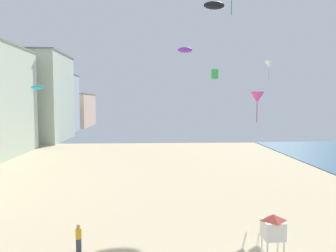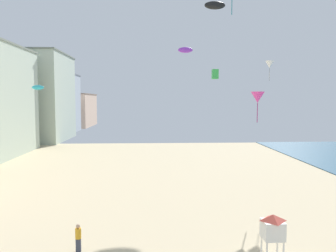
# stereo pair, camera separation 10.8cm
# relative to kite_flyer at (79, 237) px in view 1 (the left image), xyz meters

# --- Properties ---
(boardwalk_hotel_far) EXTENTS (17.44, 17.61, 18.76)m
(boardwalk_hotel_far) POSITION_rel_kite_flyer_xyz_m (-23.04, 55.56, 8.47)
(boardwalk_hotel_far) COLOR #B7C6B2
(boardwalk_hotel_far) RESTS_ON ground
(boardwalk_hotel_distant) EXTENTS (12.96, 15.14, 15.85)m
(boardwalk_hotel_distant) POSITION_rel_kite_flyer_xyz_m (-23.04, 73.30, 7.01)
(boardwalk_hotel_distant) COLOR #ADB7C1
(boardwalk_hotel_distant) RESTS_ON ground
(boardwalk_hotel_furthest) EXTENTS (14.14, 21.75, 10.85)m
(boardwalk_hotel_furthest) POSITION_rel_kite_flyer_xyz_m (-23.04, 94.75, 4.51)
(boardwalk_hotel_furthest) COLOR beige
(boardwalk_hotel_furthest) RESTS_ON ground
(kite_flyer) EXTENTS (0.34, 0.34, 1.64)m
(kite_flyer) POSITION_rel_kite_flyer_xyz_m (0.00, 0.00, 0.00)
(kite_flyer) COLOR #383D4C
(kite_flyer) RESTS_ON ground
(lifeguard_stand) EXTENTS (1.10, 1.10, 2.55)m
(lifeguard_stand) POSITION_rel_kite_flyer_xyz_m (10.80, -1.46, 0.92)
(lifeguard_stand) COLOR white
(lifeguard_stand) RESTS_ON ground
(kite_white_delta) EXTENTS (0.91, 0.91, 2.08)m
(kite_white_delta) POSITION_rel_kite_flyer_xyz_m (16.54, 16.17, 11.53)
(kite_white_delta) COLOR white
(kite_purple_parafoil) EXTENTS (1.36, 0.38, 0.53)m
(kite_purple_parafoil) POSITION_rel_kite_flyer_xyz_m (7.34, 12.62, 12.45)
(kite_purple_parafoil) COLOR purple
(kite_cyan_parafoil) EXTENTS (1.52, 0.42, 0.59)m
(kite_cyan_parafoil) POSITION_rel_kite_flyer_xyz_m (-10.27, 24.77, 9.42)
(kite_cyan_parafoil) COLOR #2DB7CC
(kite_green_box) EXTENTS (0.55, 0.55, 0.87)m
(kite_green_box) POSITION_rel_kite_flyer_xyz_m (9.97, 11.68, 10.17)
(kite_green_box) COLOR green
(kite_black_parafoil) EXTENTS (2.86, 0.79, 1.11)m
(kite_black_parafoil) POSITION_rel_kite_flyer_xyz_m (12.80, 27.75, 20.70)
(kite_black_parafoil) COLOR black
(kite_magenta_delta) EXTENTS (1.22, 1.22, 2.78)m
(kite_magenta_delta) POSITION_rel_kite_flyer_xyz_m (13.76, 11.12, 8.06)
(kite_magenta_delta) COLOR #DB3D9E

